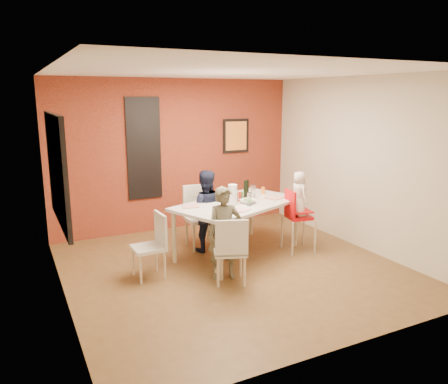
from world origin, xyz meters
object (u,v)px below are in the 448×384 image
dining_table (238,207)px  wine_bottle (246,190)px  high_chair (296,215)px  toddler (299,194)px  child_far (205,211)px  paper_towel_roll (233,194)px  chair_left (154,242)px  chair_far (199,213)px  child_near (224,233)px  chair_near (231,248)px

dining_table → wine_bottle: size_ratio=7.38×
high_chair → toddler: bearing=-96.8°
dining_table → wine_bottle: (0.20, 0.12, 0.22)m
dining_table → wine_bottle: wine_bottle is taller
child_far → toddler: (1.28, -0.67, 0.28)m
high_chair → paper_towel_roll: 1.09m
chair_left → high_chair: bearing=86.9°
chair_left → child_far: child_far is taller
child_far → wine_bottle: 0.72m
chair_far → chair_left: (-1.04, -0.87, -0.07)m
high_chair → wine_bottle: (-0.66, 0.42, 0.38)m
child_near → paper_towel_roll: 0.87m
dining_table → chair_near: chair_near is taller
child_near → toddler: size_ratio=1.81×
dining_table → chair_near: bearing=-123.1°
child_far → toddler: 1.47m
chair_left → high_chair: 2.29m
chair_near → high_chair: high_chair is taller
dining_table → high_chair: (0.86, -0.30, -0.15)m
chair_left → high_chair: size_ratio=0.88×
chair_near → chair_far: bearing=-78.1°
toddler → wine_bottle: 0.81m
chair_far → paper_towel_roll: size_ratio=3.34×
chair_left → toddler: toddler is taller
child_far → paper_towel_roll: bearing=140.3°
toddler → paper_towel_roll: bearing=78.8°
high_chair → wine_bottle: bearing=66.7°
chair_far → wine_bottle: size_ratio=3.29×
dining_table → chair_left: 1.46m
chair_near → child_far: size_ratio=0.70×
dining_table → chair_far: (-0.38, 0.61, -0.19)m
wine_bottle → chair_near: bearing=-127.6°
chair_left → high_chair: high_chair is taller
child_far → wine_bottle: (0.59, -0.24, 0.33)m
chair_far → high_chair: chair_far is taller
dining_table → paper_towel_roll: 0.27m
chair_left → child_far: (1.03, 0.62, 0.16)m
chair_far → paper_towel_roll: paper_towel_roll is taller
chair_far → paper_towel_roll: (0.25, -0.68, 0.41)m
chair_near → chair_left: (-0.80, 0.70, -0.01)m
child_near → child_far: size_ratio=0.97×
chair_near → paper_towel_roll: size_ratio=3.02×
chair_left → child_far: size_ratio=0.68×
high_chair → toddler: (0.03, -0.01, 0.33)m
wine_bottle → high_chair: bearing=-32.3°
dining_table → chair_left: chair_left is taller
chair_left → paper_towel_roll: size_ratio=2.93×
chair_near → paper_towel_roll: paper_towel_roll is taller
child_far → toddler: child_far is taller
chair_near → wine_bottle: wine_bottle is taller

